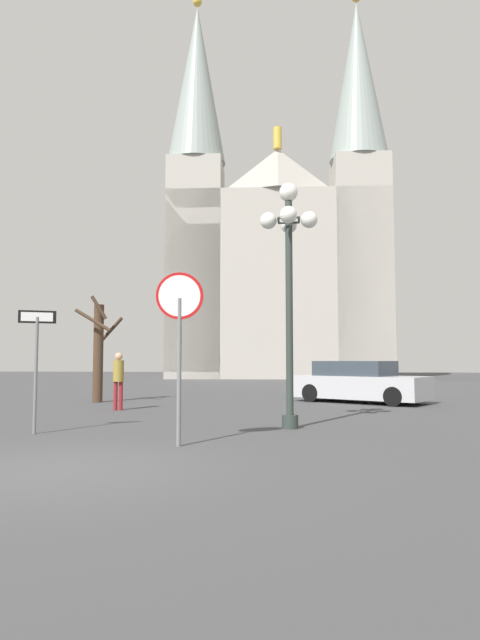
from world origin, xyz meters
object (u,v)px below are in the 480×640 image
Objects in this scene: cathedral at (277,254)px; street_lamp at (289,257)px; pedestrian_walking at (119,375)px; one_way_arrow_sign at (36,353)px; parked_car_near_silver at (360,383)px; stop_sign at (180,322)px; bare_tree at (99,349)px.

street_lamp is (1.33, -34.14, -6.92)m from cathedral.
street_lamp reaches higher than pedestrian_walking.
cathedral is at bearing 83.79° from one_way_arrow_sign.
one_way_arrow_sign reaches higher than parked_car_near_silver.
street_lamp reaches higher than one_way_arrow_sign.
pedestrian_walking is (-5.19, 3.82, -2.77)m from street_lamp.
pedestrian_walking is at bearing 116.78° from stop_sign.
pedestrian_walking is at bearing 89.92° from one_way_arrow_sign.
cathedral is 10.74× the size of stop_sign.
stop_sign is 7.34m from pedestrian_walking.
parked_car_near_silver is at bearing 26.15° from pedestrian_walking.
stop_sign reaches higher than one_way_arrow_sign.
one_way_arrow_sign is at bearing -130.36° from parked_car_near_silver.
street_lamp is at bearing -87.77° from cathedral.
one_way_arrow_sign is 1.46× the size of pedestrian_walking.
stop_sign reaches higher than pedestrian_walking.
bare_tree is (-5.57, -27.45, -8.85)m from cathedral.
street_lamp is (5.20, 1.40, 2.18)m from one_way_arrow_sign.
pedestrian_walking is (-7.60, -3.73, 0.35)m from parked_car_near_silver.
one_way_arrow_sign is at bearing -78.10° from bare_tree.
cathedral reaches higher than one_way_arrow_sign.
cathedral is at bearing 78.52° from bare_tree.
street_lamp reaches higher than stop_sign.
cathedral is at bearing 98.01° from parked_car_near_silver.
street_lamp reaches higher than bare_tree.
stop_sign is at bearing -125.97° from street_lamp.
cathedral is 6.78× the size of parked_car_near_silver.
pedestrian_walking is (0.01, 5.22, -0.59)m from one_way_arrow_sign.
cathedral is 5.96× the size of street_lamp.
bare_tree is at bearing -101.48° from cathedral.
bare_tree is at bearing 135.91° from street_lamp.
bare_tree is at bearing 118.07° from stop_sign.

